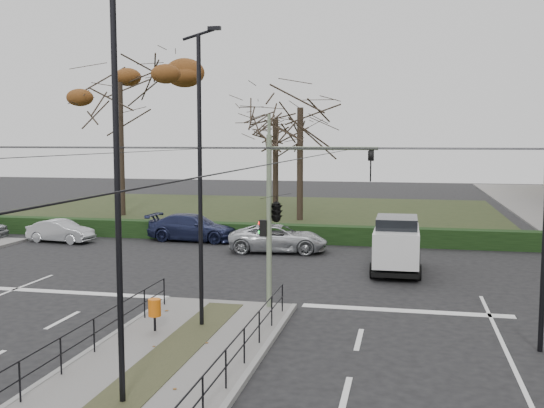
{
  "coord_description": "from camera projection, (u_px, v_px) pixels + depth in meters",
  "views": [
    {
      "loc": [
        5.97,
        -15.95,
        5.76
      ],
      "look_at": [
        0.87,
        7.91,
        3.26
      ],
      "focal_mm": 42.0,
      "sensor_mm": 36.0,
      "label": 1
    }
  ],
  "objects": [
    {
      "name": "rust_tree",
      "position": [
        119.0,
        82.0,
        46.46
      ],
      "size": [
        9.61,
        9.61,
        12.86
      ],
      "color": "black",
      "rests_on": "park"
    },
    {
      "name": "streetlamp_median_far",
      "position": [
        201.0,
        177.0,
        18.82
      ],
      "size": [
        0.74,
        0.15,
        8.84
      ],
      "color": "black",
      "rests_on": "median_island"
    },
    {
      "name": "park",
      "position": [
        251.0,
        212.0,
        49.72
      ],
      "size": [
        38.0,
        26.0,
        0.1
      ],
      "primitive_type": "cube",
      "color": "#252F17",
      "rests_on": "ground"
    },
    {
      "name": "streetlamp_median_near",
      "position": [
        118.0,
        194.0,
        13.18
      ],
      "size": [
        0.74,
        0.15,
        8.81
      ],
      "color": "black",
      "rests_on": "median_island"
    },
    {
      "name": "litter_bin",
      "position": [
        155.0,
        308.0,
        18.62
      ],
      "size": [
        0.37,
        0.37,
        0.95
      ],
      "color": "black",
      "rests_on": "median_island"
    },
    {
      "name": "ground",
      "position": [
        180.0,
        351.0,
        17.35
      ],
      "size": [
        140.0,
        140.0,
        0.0
      ],
      "primitive_type": "plane",
      "color": "black",
      "rests_on": "ground"
    },
    {
      "name": "hedge",
      "position": [
        194.0,
        230.0,
        36.64
      ],
      "size": [
        38.0,
        1.0,
        1.0
      ],
      "primitive_type": "cube",
      "color": "black",
      "rests_on": "ground"
    },
    {
      "name": "parked_car_second",
      "position": [
        61.0,
        231.0,
        35.5
      ],
      "size": [
        3.92,
        1.77,
        1.25
      ],
      "primitive_type": "imported",
      "rotation": [
        0.0,
        0.0,
        1.45
      ],
      "color": "#ABAEB2",
      "rests_on": "ground"
    },
    {
      "name": "catenary",
      "position": [
        198.0,
        219.0,
        18.58
      ],
      "size": [
        20.0,
        34.0,
        6.0
      ],
      "color": "black",
      "rests_on": "ground"
    },
    {
      "name": "white_van",
      "position": [
        396.0,
        243.0,
        27.48
      ],
      "size": [
        2.09,
        4.53,
        2.42
      ],
      "color": "silver",
      "rests_on": "ground"
    },
    {
      "name": "median_island",
      "position": [
        143.0,
        382.0,
        14.91
      ],
      "size": [
        4.4,
        15.0,
        0.14
      ],
      "primitive_type": "cube",
      "color": "#64625F",
      "rests_on": "ground"
    },
    {
      "name": "bare_tree_near",
      "position": [
        300.0,
        116.0,
        43.88
      ],
      "size": [
        7.44,
        7.44,
        10.38
      ],
      "color": "black",
      "rests_on": "park"
    },
    {
      "name": "traffic_light",
      "position": [
        279.0,
        208.0,
        20.99
      ],
      "size": [
        3.92,
        2.24,
        5.76
      ],
      "color": "slate",
      "rests_on": "median_island"
    },
    {
      "name": "median_railing",
      "position": [
        141.0,
        346.0,
        14.72
      ],
      "size": [
        4.14,
        13.24,
        0.92
      ],
      "color": "black",
      "rests_on": "median_island"
    },
    {
      "name": "bare_tree_center",
      "position": [
        276.0,
        126.0,
        48.13
      ],
      "size": [
        5.97,
        5.97,
        9.52
      ],
      "color": "black",
      "rests_on": "park"
    },
    {
      "name": "parked_car_fourth",
      "position": [
        278.0,
        238.0,
        32.48
      ],
      "size": [
        5.26,
        2.88,
        1.4
      ],
      "primitive_type": "imported",
      "rotation": [
        0.0,
        0.0,
        1.69
      ],
      "color": "#ABAEB2",
      "rests_on": "ground"
    },
    {
      "name": "parked_car_third",
      "position": [
        193.0,
        227.0,
        36.0
      ],
      "size": [
        5.34,
        2.43,
        1.52
      ],
      "primitive_type": "imported",
      "rotation": [
        0.0,
        0.0,
        1.51
      ],
      "color": "#1C2242",
      "rests_on": "ground"
    }
  ]
}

